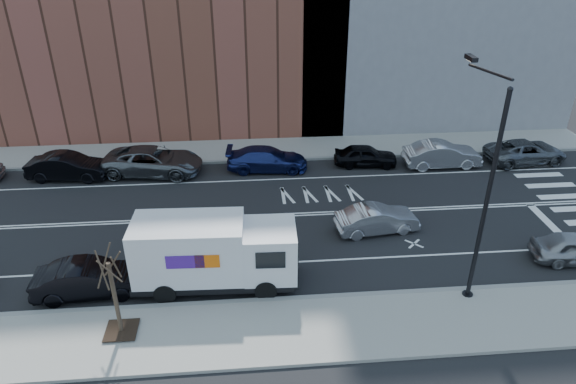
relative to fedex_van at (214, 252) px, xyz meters
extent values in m
plane|color=black|center=(3.54, 5.60, -1.66)|extent=(120.00, 120.00, 0.00)
cube|color=gray|center=(3.54, -3.20, -1.58)|extent=(44.00, 3.60, 0.15)
cube|color=gray|center=(3.54, 14.40, -1.58)|extent=(44.00, 3.60, 0.15)
cube|color=gray|center=(3.54, -1.40, -1.57)|extent=(44.00, 0.25, 0.17)
cube|color=gray|center=(3.54, 12.60, -1.57)|extent=(44.00, 0.25, 0.17)
cylinder|color=black|center=(10.54, -1.80, 2.84)|extent=(0.18, 0.18, 9.00)
cylinder|color=black|center=(10.54, -1.80, -1.56)|extent=(0.44, 0.44, 0.20)
sphere|color=black|center=(10.54, -1.80, 7.29)|extent=(0.20, 0.20, 0.20)
cylinder|color=black|center=(10.54, -0.10, 7.44)|extent=(0.11, 3.49, 0.48)
cube|color=black|center=(10.54, 1.60, 7.54)|extent=(0.25, 0.80, 0.18)
cube|color=#FFF2CC|center=(10.54, 1.60, 7.44)|extent=(0.18, 0.55, 0.03)
cube|color=black|center=(-3.46, -2.80, -1.43)|extent=(1.20, 1.20, 0.04)
cylinder|color=#382B1E|center=(-3.46, -2.80, 0.09)|extent=(0.16, 0.16, 3.20)
cylinder|color=#382B1E|center=(-3.21, -2.80, 1.49)|extent=(0.06, 0.80, 1.44)
cylinder|color=#382B1E|center=(-3.38, -2.56, 1.49)|extent=(0.81, 0.31, 1.19)
cylinder|color=#382B1E|center=(-3.66, -2.65, 1.49)|extent=(0.58, 0.76, 1.50)
cylinder|color=#382B1E|center=(-3.66, -2.95, 1.49)|extent=(0.47, 0.61, 1.37)
cylinder|color=#382B1E|center=(-3.38, -3.04, 1.49)|extent=(0.72, 0.29, 1.13)
cube|color=black|center=(-0.02, 0.00, -1.17)|extent=(6.83, 2.53, 0.33)
cube|color=silver|center=(2.38, -0.08, 0.03)|extent=(2.26, 2.42, 2.18)
cube|color=black|center=(3.49, -0.12, 0.36)|extent=(0.14, 2.02, 1.04)
cube|color=black|center=(2.33, -1.27, 0.36)|extent=(1.20, 0.09, 0.76)
cube|color=black|center=(2.42, 1.10, 0.36)|extent=(1.20, 0.09, 0.76)
cube|color=black|center=(3.44, -0.12, -1.06)|extent=(0.24, 2.18, 0.38)
cube|color=silver|center=(-1.00, 0.04, 0.25)|extent=(4.66, 2.56, 2.51)
cube|color=#47198C|center=(-1.04, -1.18, 0.41)|extent=(1.53, 0.08, 0.60)
cube|color=orange|center=(-0.17, -1.22, 0.41)|extent=(0.98, 0.06, 0.60)
cube|color=#47198C|center=(-0.96, 1.26, 0.41)|extent=(1.53, 0.08, 0.60)
cube|color=orange|center=(-0.09, 1.22, 0.41)|extent=(0.98, 0.06, 0.60)
cylinder|color=black|center=(2.12, -1.17, -1.20)|extent=(0.93, 0.34, 0.92)
cylinder|color=black|center=(2.20, 1.01, -1.20)|extent=(0.93, 0.34, 0.92)
cylinder|color=black|center=(-2.02, -1.02, -1.20)|extent=(0.93, 0.34, 0.92)
cylinder|color=black|center=(-1.94, 1.16, -1.20)|extent=(0.93, 0.34, 0.92)
imported|color=black|center=(-9.28, 11.15, -0.87)|extent=(4.93, 2.13, 1.58)
imported|color=#565A5F|center=(-4.23, 11.43, -0.83)|extent=(6.31, 3.55, 1.67)
imported|color=navy|center=(2.80, 11.35, -0.93)|extent=(5.19, 2.42, 1.47)
imported|color=black|center=(9.12, 11.45, -0.98)|extent=(4.14, 2.01, 1.36)
imported|color=#ADADB1|center=(13.93, 10.92, -0.86)|extent=(4.90, 1.79, 1.60)
imported|color=#55595D|center=(19.59, 11.10, -0.94)|extent=(5.36, 2.82, 1.44)
imported|color=#A1A1A5|center=(7.95, 3.63, -0.97)|extent=(4.34, 2.00, 1.38)
imported|color=black|center=(-5.18, -0.19, -0.91)|extent=(4.66, 1.86, 1.51)
camera|label=1|loc=(1.59, -18.02, 12.38)|focal=32.00mm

